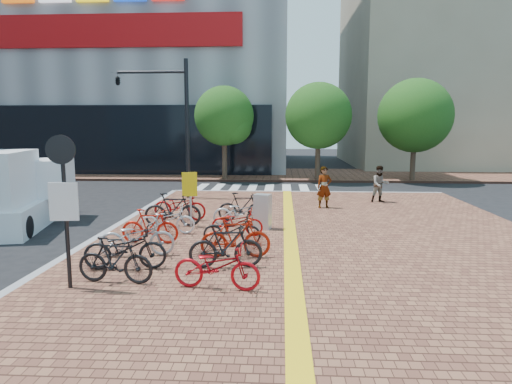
# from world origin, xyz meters

# --- Properties ---
(ground) EXTENTS (120.00, 120.00, 0.00)m
(ground) POSITION_xyz_m (0.00, 0.00, 0.00)
(ground) COLOR black
(ground) RESTS_ON ground
(sidewalk) EXTENTS (14.00, 34.00, 0.15)m
(sidewalk) POSITION_xyz_m (3.00, -5.00, 0.07)
(sidewalk) COLOR brown
(sidewalk) RESTS_ON ground
(tactile_strip) EXTENTS (0.40, 34.00, 0.01)m
(tactile_strip) POSITION_xyz_m (2.00, -5.00, 0.16)
(tactile_strip) COLOR yellow
(tactile_strip) RESTS_ON sidewalk
(kerb_north) EXTENTS (14.00, 0.25, 0.15)m
(kerb_north) POSITION_xyz_m (3.00, 12.00, 0.08)
(kerb_north) COLOR gray
(kerb_north) RESTS_ON ground
(far_sidewalk) EXTENTS (70.00, 8.00, 0.15)m
(far_sidewalk) POSITION_xyz_m (0.00, 21.00, 0.07)
(far_sidewalk) COLOR brown
(far_sidewalk) RESTS_ON ground
(department_store) EXTENTS (36.00, 24.27, 28.00)m
(department_store) POSITION_xyz_m (-15.99, 31.95, 13.98)
(department_store) COLOR gray
(department_store) RESTS_ON ground
(building_beige) EXTENTS (20.00, 18.00, 18.00)m
(building_beige) POSITION_xyz_m (18.00, 32.00, 9.00)
(building_beige) COLOR gray
(building_beige) RESTS_ON ground
(crosswalk) EXTENTS (7.50, 4.00, 0.01)m
(crosswalk) POSITION_xyz_m (0.50, 14.00, 0.01)
(crosswalk) COLOR silver
(crosswalk) RESTS_ON ground
(street_trees) EXTENTS (16.20, 4.60, 6.35)m
(street_trees) POSITION_xyz_m (5.04, 17.45, 4.10)
(street_trees) COLOR #38281E
(street_trees) RESTS_ON far_sidewalk
(bike_0) EXTENTS (1.75, 0.64, 1.03)m
(bike_0) POSITION_xyz_m (-1.89, -2.42, 0.67)
(bike_0) COLOR black
(bike_0) RESTS_ON sidewalk
(bike_1) EXTENTS (2.03, 0.94, 1.03)m
(bike_1) POSITION_xyz_m (-2.01, -1.44, 0.66)
(bike_1) COLOR black
(bike_1) RESTS_ON sidewalk
(bike_2) EXTENTS (2.05, 1.02, 1.03)m
(bike_2) POSITION_xyz_m (-2.08, -0.33, 0.67)
(bike_2) COLOR #AEADB2
(bike_2) RESTS_ON sidewalk
(bike_3) EXTENTS (1.71, 0.53, 1.02)m
(bike_3) POSITION_xyz_m (-2.12, 0.98, 0.66)
(bike_3) COLOR #B8190D
(bike_3) RESTS_ON sidewalk
(bike_4) EXTENTS (1.79, 0.73, 0.92)m
(bike_4) POSITION_xyz_m (-1.91, 2.18, 0.61)
(bike_4) COLOR white
(bike_4) RESTS_ON sidewalk
(bike_5) EXTENTS (1.96, 0.64, 1.16)m
(bike_5) POSITION_xyz_m (-1.99, 3.27, 0.73)
(bike_5) COLOR black
(bike_5) RESTS_ON sidewalk
(bike_6) EXTENTS (2.04, 0.92, 1.04)m
(bike_6) POSITION_xyz_m (-2.01, 4.42, 0.67)
(bike_6) COLOR #AC0C0C
(bike_6) RESTS_ON sidewalk
(bike_7) EXTENTS (1.93, 0.88, 0.98)m
(bike_7) POSITION_xyz_m (0.38, -2.66, 0.64)
(bike_7) COLOR #B30C15
(bike_7) RESTS_ON sidewalk
(bike_8) EXTENTS (1.84, 0.73, 1.07)m
(bike_8) POSITION_xyz_m (0.38, -1.20, 0.69)
(bike_8) COLOR black
(bike_8) RESTS_ON sidewalk
(bike_9) EXTENTS (1.87, 0.71, 1.10)m
(bike_9) POSITION_xyz_m (0.53, -0.36, 0.70)
(bike_9) COLOR #9F1C0B
(bike_9) RESTS_ON sidewalk
(bike_10) EXTENTS (1.68, 0.59, 0.88)m
(bike_10) POSITION_xyz_m (0.29, 1.01, 0.59)
(bike_10) COLOR black
(bike_10) RESTS_ON sidewalk
(bike_11) EXTENTS (1.67, 0.70, 0.86)m
(bike_11) POSITION_xyz_m (0.33, 2.10, 0.58)
(bike_11) COLOR #AF0E0C
(bike_11) RESTS_ON sidewalk
(bike_12) EXTENTS (1.94, 0.75, 1.01)m
(bike_12) POSITION_xyz_m (0.34, 3.32, 0.65)
(bike_12) COLOR silver
(bike_12) RESTS_ON sidewalk
(bike_13) EXTENTS (1.76, 0.57, 1.05)m
(bike_13) POSITION_xyz_m (0.31, 4.27, 0.67)
(bike_13) COLOR black
(bike_13) RESTS_ON sidewalk
(pedestrian_a) EXTENTS (0.72, 0.55, 1.74)m
(pedestrian_a) POSITION_xyz_m (3.50, 7.19, 1.02)
(pedestrian_a) COLOR gray
(pedestrian_a) RESTS_ON sidewalk
(pedestrian_b) EXTENTS (0.86, 0.71, 1.64)m
(pedestrian_b) POSITION_xyz_m (6.14, 8.76, 0.97)
(pedestrian_b) COLOR #515767
(pedestrian_b) RESTS_ON sidewalk
(utility_box) EXTENTS (0.62, 0.52, 1.16)m
(utility_box) POSITION_xyz_m (1.09, 3.11, 0.73)
(utility_box) COLOR silver
(utility_box) RESTS_ON sidewalk
(yellow_sign) EXTENTS (0.50, 0.18, 1.87)m
(yellow_sign) POSITION_xyz_m (-1.37, 3.23, 1.45)
(yellow_sign) COLOR #B7B7BC
(yellow_sign) RESTS_ON sidewalk
(notice_sign) EXTENTS (0.60, 0.17, 3.24)m
(notice_sign) POSITION_xyz_m (-2.76, -2.81, 2.19)
(notice_sign) COLOR black
(notice_sign) RESTS_ON sidewalk
(traffic_light_pole) EXTENTS (3.48, 1.34, 6.49)m
(traffic_light_pole) POSITION_xyz_m (-4.25, 9.60, 4.63)
(traffic_light_pole) COLOR black
(traffic_light_pole) RESTS_ON sidewalk
(box_truck) EXTENTS (3.00, 5.06, 2.74)m
(box_truck) POSITION_xyz_m (-7.61, 3.29, 1.29)
(box_truck) COLOR white
(box_truck) RESTS_ON ground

